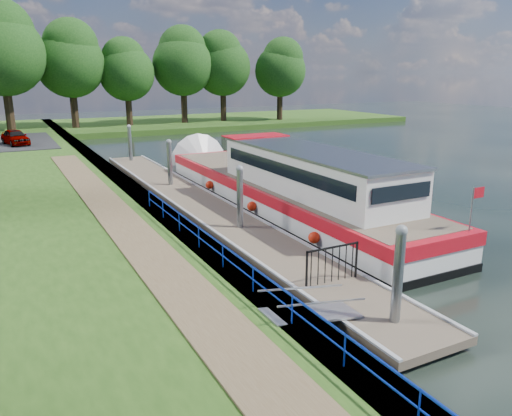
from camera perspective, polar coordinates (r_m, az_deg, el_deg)
ground at (r=13.93m, az=13.99°, el=-13.01°), size 160.00×160.00×0.00m
bank_edge at (r=25.46m, az=-13.43°, el=0.95°), size 1.10×90.00×0.78m
far_bank at (r=64.64m, az=-9.13°, el=9.55°), size 60.00×18.00×0.60m
footpath at (r=18.39m, az=-13.61°, el=-3.22°), size 1.60×40.00×0.05m
blue_fence at (r=14.26m, az=-2.20°, el=-6.06°), size 0.04×18.04×0.72m
pontoon at (r=24.40m, az=-6.42°, el=0.16°), size 2.50×30.00×0.56m
mooring_piles at (r=24.14m, az=-6.50°, el=2.68°), size 0.30×27.30×3.55m
gangway at (r=12.96m, az=6.38°, el=-11.76°), size 2.58×1.00×0.92m
gate_panel at (r=15.00m, az=8.73°, el=-5.80°), size 1.85×0.05×1.15m
barge at (r=24.59m, az=2.42°, el=2.54°), size 4.36×21.15×4.78m
horizon_trees at (r=58.12m, az=-21.65°, el=15.65°), size 54.38×10.03×12.87m
car_a at (r=45.01m, az=-25.81°, el=7.32°), size 2.28×3.90×1.25m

